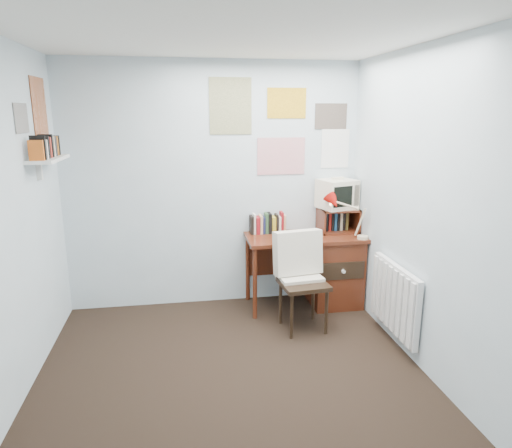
{
  "coord_description": "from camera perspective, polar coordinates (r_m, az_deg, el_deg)",
  "views": [
    {
      "loc": [
        -0.34,
        -2.89,
        2.0
      ],
      "look_at": [
        0.32,
        1.05,
        1.01
      ],
      "focal_mm": 32.0,
      "sensor_mm": 36.0,
      "label": 1
    }
  ],
  "objects": [
    {
      "name": "ceiling",
      "position": [
        2.95,
        -2.98,
        23.66
      ],
      "size": [
        3.0,
        3.5,
        0.02
      ],
      "primitive_type": "cube",
      "color": "white",
      "rests_on": "back_wall"
    },
    {
      "name": "back_wall",
      "position": [
        4.71,
        -5.27,
        4.68
      ],
      "size": [
        3.0,
        0.02,
        2.5
      ],
      "primitive_type": "cube",
      "color": "silver",
      "rests_on": "ground"
    },
    {
      "name": "radiator",
      "position": [
        4.19,
        16.97,
        -8.89
      ],
      "size": [
        0.09,
        0.8,
        0.6
      ],
      "primitive_type": "cube",
      "color": "white",
      "rests_on": "right_wall"
    },
    {
      "name": "crt_tv",
      "position": [
        4.85,
        10.09,
        3.88
      ],
      "size": [
        0.42,
        0.41,
        0.33
      ],
      "primitive_type": "cube",
      "rotation": [
        0.0,
        0.0,
        0.29
      ],
      "color": "beige",
      "rests_on": "tv_riser"
    },
    {
      "name": "desk_chair",
      "position": [
        4.28,
        5.95,
        -7.49
      ],
      "size": [
        0.5,
        0.48,
        0.89
      ],
      "primitive_type": "cube",
      "rotation": [
        0.0,
        0.0,
        0.1
      ],
      "color": "black",
      "rests_on": "ground"
    },
    {
      "name": "book_row",
      "position": [
        4.79,
        2.81,
        0.24
      ],
      "size": [
        0.6,
        0.14,
        0.22
      ],
      "primitive_type": "cube",
      "color": "#572413",
      "rests_on": "desk"
    },
    {
      "name": "posters_back",
      "position": [
        4.75,
        3.21,
        12.07
      ],
      "size": [
        1.2,
        0.01,
        0.9
      ],
      "primitive_type": "cube",
      "color": "white",
      "rests_on": "back_wall"
    },
    {
      "name": "desk_lamp",
      "position": [
        4.64,
        13.32,
        0.59
      ],
      "size": [
        0.29,
        0.25,
        0.4
      ],
      "primitive_type": "cube",
      "rotation": [
        0.0,
        0.0,
        0.03
      ],
      "color": "red",
      "rests_on": "desk"
    },
    {
      "name": "desk",
      "position": [
        4.89,
        9.09,
        -5.33
      ],
      "size": [
        1.2,
        0.55,
        0.76
      ],
      "color": "#572413",
      "rests_on": "ground"
    },
    {
      "name": "right_wall",
      "position": [
        3.5,
        22.46,
        0.48
      ],
      "size": [
        0.02,
        3.5,
        2.5
      ],
      "primitive_type": "cube",
      "color": "silver",
      "rests_on": "ground"
    },
    {
      "name": "wall_shelf",
      "position": [
        4.14,
        -24.52,
        7.4
      ],
      "size": [
        0.2,
        0.62,
        0.24
      ],
      "primitive_type": "cube",
      "color": "white",
      "rests_on": "left_wall"
    },
    {
      "name": "posters_left",
      "position": [
        4.15,
        -26.33,
        12.51
      ],
      "size": [
        0.01,
        0.7,
        0.6
      ],
      "primitive_type": "cube",
      "color": "white",
      "rests_on": "left_wall"
    },
    {
      "name": "ground",
      "position": [
        3.53,
        -2.44,
        -20.65
      ],
      "size": [
        3.5,
        3.5,
        0.0
      ],
      "primitive_type": "plane",
      "color": "black",
      "rests_on": "ground"
    },
    {
      "name": "tv_riser",
      "position": [
        4.89,
        10.22,
        0.5
      ],
      "size": [
        0.4,
        0.3,
        0.25
      ],
      "primitive_type": "cube",
      "color": "#572413",
      "rests_on": "desk"
    }
  ]
}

